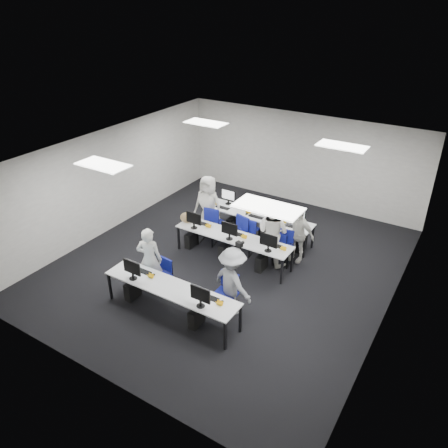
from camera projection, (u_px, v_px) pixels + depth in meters
The scene contains 23 objects.
room at pixel (229, 212), 10.75m from camera, with size 9.00×9.02×3.00m.
ceiling_panels at pixel (229, 155), 10.04m from camera, with size 5.20×4.60×0.02m.
desk_front at pixel (171, 289), 9.34m from camera, with size 3.20×0.70×0.73m.
desk_mid at pixel (233, 238), 11.28m from camera, with size 3.20×0.70×0.73m.
desk_back at pixel (258, 217), 12.33m from camera, with size 3.20×0.70×0.73m.
equipment_front at pixel (164, 299), 9.56m from camera, with size 2.51×0.41×1.19m.
equipment_mid at pixel (226, 247), 11.51m from camera, with size 2.91×0.41×1.19m.
equipment_back at pixel (264, 228), 12.41m from camera, with size 2.91×0.41×1.19m.
chair_0 at pixel (162, 281), 10.30m from camera, with size 0.45×0.48×0.82m.
chair_1 at pixel (225, 301), 9.58m from camera, with size 0.47×0.51×0.96m.
chair_2 at pixel (209, 233), 12.29m from camera, with size 0.54×0.58×0.96m.
chair_3 at pixel (246, 243), 11.83m from camera, with size 0.47×0.51×0.88m.
chair_4 at pixel (283, 253), 11.35m from camera, with size 0.49×0.53×0.90m.
chair_5 at pixel (215, 227), 12.67m from camera, with size 0.54×0.56×0.85m.
chair_6 at pixel (247, 235), 12.17m from camera, with size 0.58×0.61×0.96m.
chair_7 at pixel (281, 249), 11.59m from camera, with size 0.46×0.49×0.82m.
handbag at pixel (187, 218), 11.84m from camera, with size 0.37×0.23×0.30m, color #95814D.
student_0 at pixel (150, 259), 10.12m from camera, with size 0.59×0.39×1.63m, color white.
student_1 at pixel (273, 232), 11.10m from camera, with size 0.87×0.67×1.78m, color white.
student_2 at pixel (208, 205), 12.51m from camera, with size 0.86×0.56×1.77m, color white.
student_3 at pixel (297, 234), 11.27m from camera, with size 0.90×0.37×1.53m, color white.
photographer at pixel (232, 282), 9.35m from camera, with size 1.05×0.60×1.62m, color gray.
dslr_camera at pixel (239, 244), 9.05m from camera, with size 0.14×0.18×0.10m, color black.
Camera 1 is at (4.95, -8.23, 6.32)m, focal length 35.00 mm.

